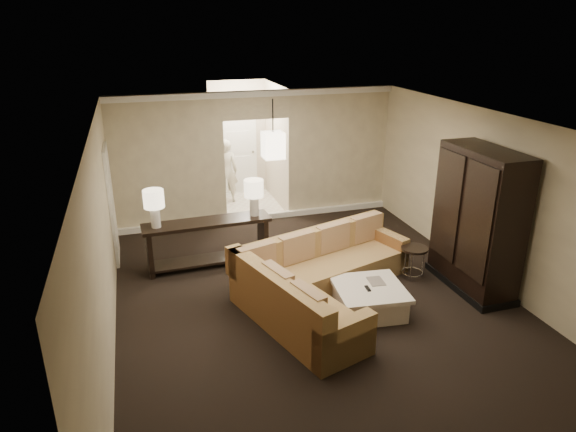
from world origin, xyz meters
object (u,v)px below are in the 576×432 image
object	(u,v)px
armoire	(477,224)
person	(226,168)
coffee_table	(369,299)
console_table	(208,239)
sectional_sofa	(319,280)
drink_table	(414,256)

from	to	relation	value
armoire	person	xyz separation A→B (m)	(-3.04, 5.37, -0.26)
coffee_table	console_table	xyz separation A→B (m)	(-2.07, 2.24, 0.30)
coffee_table	console_table	bearing A→B (deg)	132.72
armoire	person	size ratio (longest dim) A/B	1.37
sectional_sofa	console_table	size ratio (longest dim) A/B	1.42
sectional_sofa	drink_table	xyz separation A→B (m)	(1.80, 0.25, 0.04)
armoire	drink_table	xyz separation A→B (m)	(-0.74, 0.55, -0.71)
sectional_sofa	console_table	distance (m)	2.26
coffee_table	console_table	world-z (taller)	console_table
coffee_table	person	xyz separation A→B (m)	(-1.12, 5.59, 0.64)
sectional_sofa	person	world-z (taller)	person
coffee_table	console_table	distance (m)	3.07
drink_table	person	size ratio (longest dim) A/B	0.33
sectional_sofa	armoire	size ratio (longest dim) A/B	1.38
console_table	armoire	world-z (taller)	armoire
sectional_sofa	armoire	distance (m)	2.66
drink_table	person	world-z (taller)	person
sectional_sofa	coffee_table	bearing A→B (deg)	-57.79
console_table	sectional_sofa	bearing A→B (deg)	-52.25
coffee_table	drink_table	world-z (taller)	drink_table
console_table	armoire	xyz separation A→B (m)	(3.99, -2.02, 0.60)
armoire	drink_table	world-z (taller)	armoire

